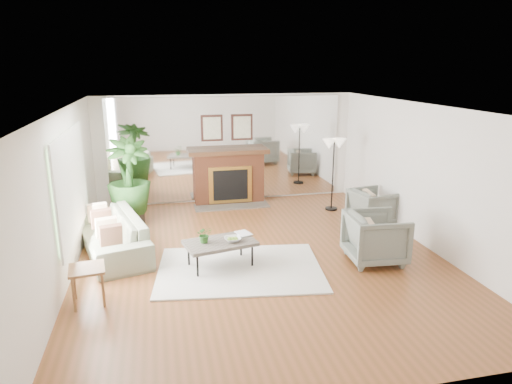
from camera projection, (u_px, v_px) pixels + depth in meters
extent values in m
plane|color=brown|center=(260.00, 257.00, 7.73)|extent=(7.00, 7.00, 0.00)
cube|color=white|center=(65.00, 197.00, 6.77)|extent=(0.02, 7.00, 2.50)
cube|color=white|center=(426.00, 176.00, 8.02)|extent=(0.02, 7.00, 2.50)
cube|color=white|center=(227.00, 149.00, 10.68)|extent=(6.00, 0.02, 2.50)
cube|color=silver|center=(227.00, 149.00, 10.66)|extent=(5.40, 0.04, 2.40)
cube|color=#B2E09E|center=(71.00, 184.00, 7.13)|extent=(0.04, 2.40, 1.50)
cube|color=brown|center=(229.00, 178.00, 10.65)|extent=(1.60, 0.40, 1.20)
cube|color=gold|center=(230.00, 185.00, 10.49)|extent=(1.00, 0.04, 0.85)
cube|color=black|center=(231.00, 185.00, 10.47)|extent=(0.80, 0.04, 0.70)
cube|color=#574F44|center=(232.00, 206.00, 10.48)|extent=(1.70, 0.55, 0.03)
cube|color=#4A2F17|center=(229.00, 152.00, 10.47)|extent=(1.85, 0.46, 0.10)
cube|color=black|center=(212.00, 128.00, 10.41)|extent=(0.50, 0.04, 0.60)
cube|color=black|center=(242.00, 127.00, 10.56)|extent=(0.50, 0.04, 0.60)
cube|color=white|center=(240.00, 269.00, 7.24)|extent=(2.79, 2.16, 0.03)
cube|color=#574F44|center=(220.00, 243.00, 7.25)|extent=(1.21, 0.86, 0.05)
cylinder|color=black|center=(198.00, 266.00, 6.92)|extent=(0.03, 0.03, 0.38)
cylinder|color=black|center=(252.00, 256.00, 7.30)|extent=(0.03, 0.03, 0.38)
cylinder|color=black|center=(189.00, 255.00, 7.32)|extent=(0.03, 0.03, 0.38)
cylinder|color=black|center=(241.00, 246.00, 7.70)|extent=(0.03, 0.03, 0.38)
imported|color=gray|center=(112.00, 234.00, 7.85)|extent=(1.44, 2.42, 0.66)
imported|color=slate|center=(372.00, 207.00, 9.26)|extent=(0.92, 0.90, 0.72)
imported|color=slate|center=(376.00, 238.00, 7.47)|extent=(0.97, 0.95, 0.83)
cube|color=olive|center=(87.00, 269.00, 6.11)|extent=(0.52, 0.52, 0.04)
cylinder|color=olive|center=(74.00, 295.00, 5.95)|extent=(0.04, 0.04, 0.50)
cylinder|color=olive|center=(103.00, 290.00, 6.07)|extent=(0.04, 0.04, 0.50)
cylinder|color=olive|center=(74.00, 283.00, 6.29)|extent=(0.04, 0.04, 0.50)
cylinder|color=olive|center=(102.00, 278.00, 6.41)|extent=(0.04, 0.04, 0.50)
cylinder|color=black|center=(132.00, 216.00, 9.26)|extent=(0.52, 0.52, 0.37)
imported|color=#316023|center=(129.00, 176.00, 9.03)|extent=(1.07, 1.07, 1.52)
cylinder|color=black|center=(331.00, 209.00, 10.27)|extent=(0.27, 0.27, 0.04)
cylinder|color=black|center=(333.00, 176.00, 10.07)|extent=(0.03, 0.03, 1.55)
cone|color=#F1E4CD|center=(329.00, 144.00, 9.85)|extent=(0.29, 0.29, 0.21)
cone|color=#F1E4CD|center=(339.00, 143.00, 9.90)|extent=(0.29, 0.29, 0.21)
imported|color=#316023|center=(204.00, 234.00, 7.16)|extent=(0.25, 0.22, 0.27)
imported|color=olive|center=(233.00, 239.00, 7.24)|extent=(0.28, 0.28, 0.07)
imported|color=olive|center=(238.00, 235.00, 7.50)|extent=(0.29, 0.34, 0.02)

